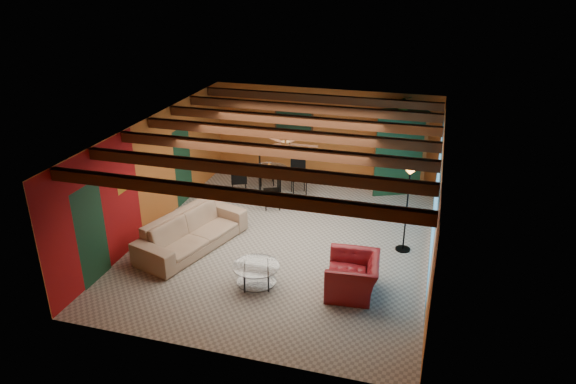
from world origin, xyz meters
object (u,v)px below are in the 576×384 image
(coffee_table, at_px, (256,275))
(vase, at_px, (269,155))
(armchair, at_px, (353,276))
(potted_plant, at_px, (404,104))
(sofa, at_px, (192,232))
(dining_table, at_px, (269,177))
(floor_lamp, at_px, (407,209))
(armoire, at_px, (400,153))

(coffee_table, height_order, vase, vase)
(armchair, relative_size, potted_plant, 2.28)
(sofa, relative_size, potted_plant, 5.46)
(armchair, bearing_deg, coffee_table, -85.59)
(potted_plant, bearing_deg, vase, -158.52)
(coffee_table, distance_m, vase, 4.56)
(vase, bearing_deg, armchair, -53.32)
(armchair, distance_m, potted_plant, 5.75)
(dining_table, bearing_deg, armchair, -53.32)
(armchair, xyz_separation_m, floor_lamp, (0.82, 1.96, 0.65))
(floor_lamp, bearing_deg, coffee_table, -139.84)
(sofa, distance_m, armchair, 3.84)
(coffee_table, xyz_separation_m, vase, (-1.12, 4.32, 0.94))
(armoire, relative_size, floor_lamp, 1.09)
(armchair, height_order, floor_lamp, floor_lamp)
(vase, bearing_deg, sofa, -103.47)
(floor_lamp, bearing_deg, potted_plant, 97.59)
(dining_table, xyz_separation_m, floor_lamp, (3.81, -2.05, 0.48))
(floor_lamp, bearing_deg, armoire, 97.59)
(potted_plant, xyz_separation_m, vase, (-3.36, -1.32, -1.31))
(armoire, xyz_separation_m, vase, (-3.36, -1.32, 0.06))
(coffee_table, bearing_deg, floor_lamp, 40.16)
(potted_plant, bearing_deg, sofa, -132.16)
(coffee_table, relative_size, dining_table, 0.44)
(coffee_table, distance_m, potted_plant, 6.48)
(armchair, bearing_deg, armoire, 170.86)
(armoire, relative_size, vase, 12.64)
(floor_lamp, bearing_deg, dining_table, 151.66)
(dining_table, relative_size, floor_lamp, 1.03)
(armchair, xyz_separation_m, armoire, (0.37, 5.33, 0.75))
(armchair, height_order, dining_table, dining_table)
(armchair, bearing_deg, vase, -148.46)
(dining_table, distance_m, potted_plant, 4.10)
(sofa, bearing_deg, floor_lamp, -57.99)
(coffee_table, relative_size, vase, 5.27)
(dining_table, height_order, vase, vase)
(floor_lamp, distance_m, potted_plant, 3.71)
(dining_table, relative_size, armoire, 0.94)
(sofa, relative_size, coffee_table, 2.91)
(floor_lamp, relative_size, potted_plant, 4.11)
(coffee_table, relative_size, floor_lamp, 0.46)
(armchair, xyz_separation_m, dining_table, (-2.99, 4.01, 0.18))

